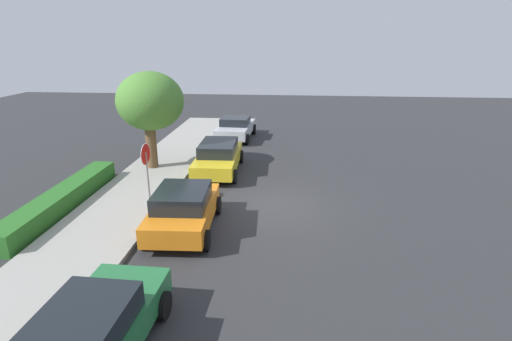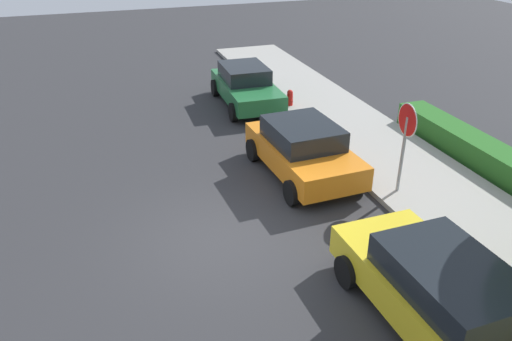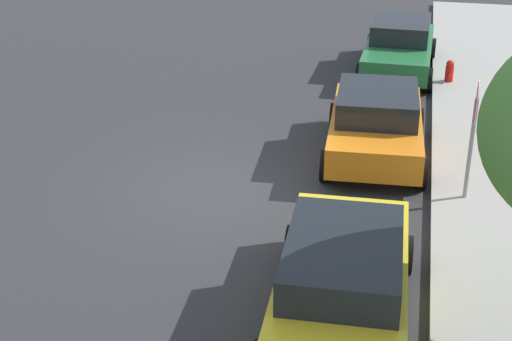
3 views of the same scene
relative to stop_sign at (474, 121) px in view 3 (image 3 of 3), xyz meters
name	(u,v)px [view 3 (image 3 of 3)]	position (x,y,z in m)	size (l,w,h in m)	color
ground_plane	(216,189)	(0.39, -4.74, -1.69)	(60.00, 60.00, 0.00)	#2D2D30
stop_sign	(474,121)	(0.00, 0.00, 0.00)	(0.82, 0.08, 2.45)	gray
parked_car_orange	(376,123)	(-1.83, -1.82, -0.94)	(3.96, 2.24, 1.47)	orange
parked_car_yellow	(342,280)	(4.20, -1.90, -0.94)	(4.54, 2.14, 1.44)	yellow
parked_car_green	(399,46)	(-7.63, -1.57, -0.96)	(4.13, 2.06, 1.42)	#236B38
fire_hydrant	(449,73)	(-6.70, -0.20, -1.33)	(0.30, 0.22, 0.72)	red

